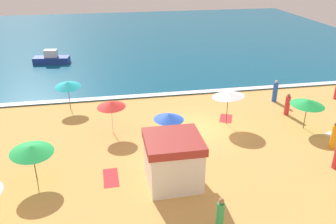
{
  "coord_description": "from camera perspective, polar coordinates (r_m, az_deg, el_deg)",
  "views": [
    {
      "loc": [
        -5.61,
        -20.34,
        10.82
      ],
      "look_at": [
        -1.64,
        1.22,
        0.8
      ],
      "focal_mm": 37.58,
      "sensor_mm": 36.0,
      "label": 1
    }
  ],
  "objects": [
    {
      "name": "lifeguard_cabana",
      "position": [
        17.73,
        0.83,
        -7.82
      ],
      "size": [
        2.79,
        2.75,
        2.6
      ],
      "color": "white",
      "rests_on": "ground_plane"
    },
    {
      "name": "beach_umbrella_1",
      "position": [
        18.81,
        -21.26,
        -5.61
      ],
      "size": [
        3.04,
        3.04,
        2.18
      ],
      "color": "#4C3823",
      "rests_on": "ground_plane"
    },
    {
      "name": "beach_umbrella_0",
      "position": [
        22.55,
        -9.22,
        1.25
      ],
      "size": [
        2.51,
        2.51,
        2.25
      ],
      "color": "silver",
      "rests_on": "ground_plane"
    },
    {
      "name": "beachgoer_3",
      "position": [
        23.2,
        25.33,
        -3.56
      ],
      "size": [
        0.48,
        0.48,
        1.72
      ],
      "color": "orange",
      "rests_on": "ground_plane"
    },
    {
      "name": "beach_towel_3",
      "position": [
        25.36,
        9.38,
        -1.03
      ],
      "size": [
        1.33,
        1.65,
        0.01
      ],
      "color": "red",
      "rests_on": "ground_plane"
    },
    {
      "name": "beachgoer_4",
      "position": [
        28.88,
        16.99,
        3.18
      ],
      "size": [
        0.53,
        0.53,
        1.76
      ],
      "color": "blue",
      "rests_on": "ground_plane"
    },
    {
      "name": "beach_umbrella_5",
      "position": [
        24.63,
        21.73,
        1.42
      ],
      "size": [
        3.14,
        3.14,
        2.1
      ],
      "color": "#4C3823",
      "rests_on": "ground_plane"
    },
    {
      "name": "beach_umbrella_3",
      "position": [
        23.73,
        9.75,
        2.86
      ],
      "size": [
        3.06,
        3.06,
        2.46
      ],
      "color": "#4C3823",
      "rests_on": "ground_plane"
    },
    {
      "name": "beach_umbrella_7",
      "position": [
        21.15,
        0.13,
        -0.75
      ],
      "size": [
        2.12,
        2.11,
        1.99
      ],
      "color": "#4C3823",
      "rests_on": "ground_plane"
    },
    {
      "name": "ocean_water",
      "position": [
        49.84,
        -3.8,
        12.04
      ],
      "size": [
        60.0,
        44.0,
        0.1
      ],
      "primitive_type": "cube",
      "color": "#0F567A",
      "rests_on": "ground_plane"
    },
    {
      "name": "beach_umbrella_8",
      "position": [
        26.88,
        -15.98,
        4.34
      ],
      "size": [
        1.89,
        1.92,
        2.25
      ],
      "color": "#4C3823",
      "rests_on": "ground_plane"
    },
    {
      "name": "beachgoer_0",
      "position": [
        26.77,
        18.79,
        1.08
      ],
      "size": [
        0.44,
        0.44,
        1.61
      ],
      "color": "red",
      "rests_on": "ground_plane"
    },
    {
      "name": "ground_plane",
      "position": [
        23.71,
        4.45,
        -2.66
      ],
      "size": [
        60.0,
        60.0,
        0.0
      ],
      "primitive_type": "plane",
      "color": "#E0A856"
    },
    {
      "name": "small_boat_0",
      "position": [
        39.32,
        -18.38,
        8.21
      ],
      "size": [
        3.77,
        1.81,
        1.42
      ],
      "color": "navy",
      "rests_on": "ocean_water"
    },
    {
      "name": "beach_towel_2",
      "position": [
        19.02,
        -9.25,
        -10.46
      ],
      "size": [
        0.82,
        1.75,
        0.01
      ],
      "color": "red",
      "rests_on": "ground_plane"
    },
    {
      "name": "wave_breaker_foam",
      "position": [
        29.26,
        1.37,
        3.08
      ],
      "size": [
        57.0,
        0.7,
        0.01
      ],
      "primitive_type": "cube",
      "color": "white",
      "rests_on": "ocean_water"
    },
    {
      "name": "beachgoer_1",
      "position": [
        15.38,
        8.44,
        -16.35
      ],
      "size": [
        0.36,
        0.36,
        1.72
      ],
      "color": "green",
      "rests_on": "ground_plane"
    }
  ]
}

